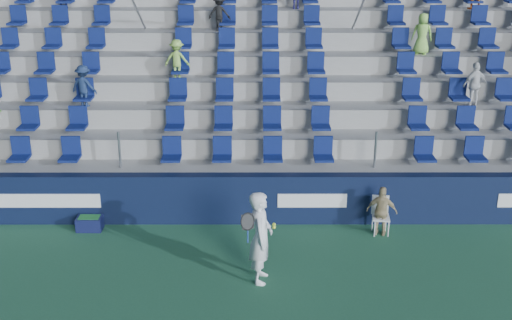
# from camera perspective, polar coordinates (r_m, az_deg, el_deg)

# --- Properties ---
(ground) EXTENTS (70.00, 70.00, 0.00)m
(ground) POSITION_cam_1_polar(r_m,az_deg,el_deg) (12.51, -0.92, -11.94)
(ground) COLOR #296041
(ground) RESTS_ON ground
(sponsor_wall) EXTENTS (24.00, 0.32, 1.20)m
(sponsor_wall) POSITION_cam_1_polar(r_m,az_deg,el_deg) (14.99, -0.76, -3.45)
(sponsor_wall) COLOR #0D1633
(sponsor_wall) RESTS_ON ground
(grandstand) EXTENTS (24.00, 8.17, 6.63)m
(grandstand) POSITION_cam_1_polar(r_m,az_deg,el_deg) (19.32, -0.62, 6.99)
(grandstand) COLOR gray
(grandstand) RESTS_ON ground
(tennis_player) EXTENTS (0.69, 0.73, 1.90)m
(tennis_player) POSITION_cam_1_polar(r_m,az_deg,el_deg) (12.51, 0.42, -6.87)
(tennis_player) COLOR silver
(tennis_player) RESTS_ON ground
(line_judge_chair) EXTENTS (0.42, 0.43, 0.87)m
(line_judge_chair) POSITION_cam_1_polar(r_m,az_deg,el_deg) (14.85, 11.00, -4.56)
(line_judge_chair) COLOR white
(line_judge_chair) RESTS_ON ground
(line_judge) EXTENTS (0.74, 0.47, 1.17)m
(line_judge) POSITION_cam_1_polar(r_m,az_deg,el_deg) (14.69, 11.13, -4.49)
(line_judge) COLOR tan
(line_judge) RESTS_ON ground
(ball_bin) EXTENTS (0.58, 0.38, 0.32)m
(ball_bin) POSITION_cam_1_polar(r_m,az_deg,el_deg) (15.30, -14.57, -5.41)
(ball_bin) COLOR #11153E
(ball_bin) RESTS_ON ground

